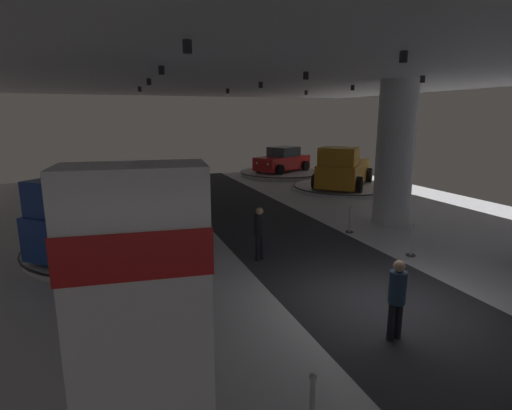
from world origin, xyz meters
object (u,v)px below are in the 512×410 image
at_px(visitor_walking_near, 397,295).
at_px(pickup_truck_far_right, 343,170).
at_px(display_platform_mid_left, 120,246).
at_px(display_platform_far_right, 343,187).
at_px(column_right, 395,153).
at_px(display_platform_deep_right, 282,173).
at_px(pickup_truck_mid_left, 111,217).
at_px(brand_sign_pylon, 146,383).
at_px(display_car_deep_right, 282,160).
at_px(visitor_walking_far, 260,230).

bearing_deg(visitor_walking_near, pickup_truck_far_right, 61.57).
bearing_deg(display_platform_mid_left, pickup_truck_far_right, 28.31).
bearing_deg(display_platform_far_right, visitor_walking_near, -118.71).
bearing_deg(column_right, display_platform_deep_right, 85.36).
bearing_deg(column_right, visitor_walking_near, -127.65).
xyz_separation_m(pickup_truck_mid_left, visitor_walking_near, (4.93, -7.15, -0.25)).
distance_m(brand_sign_pylon, display_platform_mid_left, 10.12).
bearing_deg(display_platform_deep_right, brand_sign_pylon, -116.36).
height_order(display_car_deep_right, visitor_walking_near, display_car_deep_right).
relative_size(brand_sign_pylon, visitor_walking_near, 2.41).
xyz_separation_m(display_platform_deep_right, display_car_deep_right, (0.03, 0.01, 0.91)).
bearing_deg(display_platform_deep_right, column_right, -94.64).
distance_m(brand_sign_pylon, visitor_walking_near, 5.49).
distance_m(pickup_truck_far_right, pickup_truck_mid_left, 14.29).
xyz_separation_m(display_platform_deep_right, pickup_truck_far_right, (0.94, -6.39, 0.99)).
bearing_deg(display_platform_far_right, pickup_truck_mid_left, -150.84).
bearing_deg(visitor_walking_far, column_right, 19.35).
distance_m(display_car_deep_right, pickup_truck_mid_left, 17.64).
height_order(column_right, visitor_walking_far, column_right).
bearing_deg(pickup_truck_mid_left, column_right, 0.43).
distance_m(column_right, display_platform_far_right, 7.83).
bearing_deg(visitor_walking_near, column_right, 52.35).
bearing_deg(pickup_truck_far_right, pickup_truck_mid_left, -151.22).
height_order(display_platform_deep_right, display_car_deep_right, display_car_deep_right).
xyz_separation_m(column_right, visitor_walking_far, (-6.46, -2.27, -1.84)).
bearing_deg(pickup_truck_mid_left, display_platform_mid_left, 49.37).
height_order(pickup_truck_far_right, pickup_truck_mid_left, pickup_truck_far_right).
bearing_deg(display_platform_deep_right, display_platform_far_right, -79.30).
bearing_deg(visitor_walking_near, display_platform_deep_right, 71.96).
relative_size(display_car_deep_right, display_platform_far_right, 0.79).
bearing_deg(visitor_walking_near, display_platform_mid_left, 122.53).
bearing_deg(visitor_walking_near, display_car_deep_right, 71.90).
bearing_deg(pickup_truck_far_right, visitor_walking_near, -118.43).
distance_m(pickup_truck_far_right, visitor_walking_near, 15.96).
xyz_separation_m(column_right, pickup_truck_far_right, (2.01, 6.80, -1.58)).
xyz_separation_m(brand_sign_pylon, pickup_truck_far_right, (12.33, 16.58, -0.82)).
bearing_deg(brand_sign_pylon, display_platform_far_right, 53.27).
bearing_deg(column_right, display_platform_far_right, 72.38).
distance_m(display_car_deep_right, pickup_truck_far_right, 6.47).
height_order(column_right, display_platform_far_right, column_right).
relative_size(display_car_deep_right, visitor_walking_near, 2.87).
bearing_deg(display_car_deep_right, pickup_truck_mid_left, -131.16).
height_order(display_car_deep_right, visitor_walking_far, display_car_deep_right).
bearing_deg(visitor_walking_far, display_car_deep_right, 63.97).
bearing_deg(display_platform_mid_left, pickup_truck_mid_left, -130.63).
bearing_deg(visitor_walking_far, visitor_walking_near, -80.00).
relative_size(pickup_truck_far_right, visitor_walking_far, 3.33).
xyz_separation_m(display_car_deep_right, display_platform_far_right, (1.14, -6.17, -0.96)).
bearing_deg(column_right, pickup_truck_far_right, 73.50).
height_order(column_right, visitor_walking_near, column_right).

